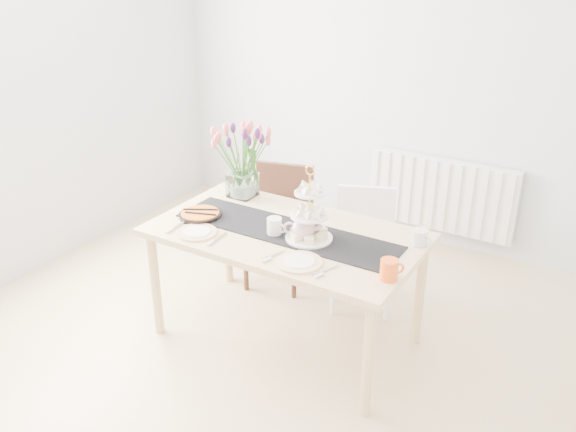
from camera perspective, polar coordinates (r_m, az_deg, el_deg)
The scene contains 15 objects.
room_shell at distance 3.12m, azimuth -6.09°, elevation 5.09°, with size 4.50×4.50×4.50m.
radiator at distance 5.07m, azimuth 14.11°, elevation 1.96°, with size 1.20×0.08×0.60m, color white.
dining_table at distance 3.65m, azimuth -0.21°, elevation -2.53°, with size 1.60×0.90×0.75m.
chair_brown at distance 4.42m, azimuth -0.70°, elevation 0.02°, with size 0.52×0.52×0.86m.
chair_white at distance 4.20m, azimuth 7.13°, elevation -2.08°, with size 0.52×0.52×0.80m.
table_runner at distance 3.61m, azimuth -0.21°, elevation -1.39°, with size 1.40×0.35×0.01m, color black.
tulip_vase at distance 4.01m, azimuth -4.39°, elevation 6.21°, with size 0.60×0.60×0.51m.
cake_stand at distance 3.46m, azimuth 1.99°, elevation -0.55°, with size 0.27×0.27×0.40m.
teapot at distance 3.48m, azimuth 1.44°, elevation -1.23°, with size 0.22×0.18×0.14m, color silver, non-canonical shape.
cream_jug at distance 3.52m, azimuth 12.21°, elevation -1.96°, with size 0.09×0.09×0.09m, color silver.
tart_tin at distance 3.83m, azimuth -8.22°, elevation 0.13°, with size 0.27×0.27×0.03m.
mug_white at distance 3.55m, azimuth -1.28°, elevation -0.98°, with size 0.09×0.09×0.10m, color silver.
mug_orange at distance 3.14m, azimuth 9.44°, elevation -4.98°, with size 0.09×0.09×0.11m, color #FF5B1C.
plate_left at distance 3.62m, azimuth -8.52°, elevation -1.53°, with size 0.24×0.24×0.01m, color silver.
plate_right at distance 3.26m, azimuth 1.04°, elevation -4.34°, with size 0.25×0.25×0.01m, color white.
Camera 1 is at (1.80, -2.33, 2.33)m, focal length 38.00 mm.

